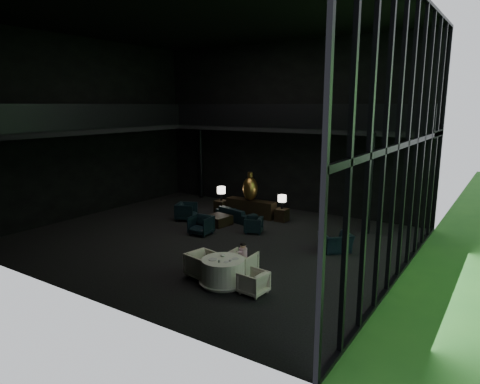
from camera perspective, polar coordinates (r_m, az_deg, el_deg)
The scene contains 35 objects.
floor at distance 16.65m, azimuth -3.85°, elevation -6.18°, with size 14.00×12.00×0.02m, color black.
ceiling at distance 16.13m, azimuth -4.26°, elevation 22.01°, with size 14.00×12.00×0.02m, color black.
wall_back at distance 20.98m, azimuth 6.04°, elevation 8.58°, with size 14.00×0.04×8.00m, color black.
wall_front at distance 11.72m, azimuth -22.19°, elevation 5.50°, with size 14.00×0.04×8.00m, color black.
wall_left at distance 20.88m, azimuth -19.67°, elevation 7.97°, with size 0.04×12.00×8.00m, color black.
curtain_wall at distance 12.94m, azimuth 21.42°, elevation 6.05°, with size 0.20×12.00×8.00m, color black, non-canonical shape.
mezzanine_left at distance 20.10m, azimuth -17.93°, elevation 7.97°, with size 2.00×12.00×0.25m, color black.
mezzanine_back at distance 19.64m, azimuth 7.30°, elevation 8.36°, with size 12.00×2.00×0.25m, color black.
railing_left at distance 19.31m, azimuth -16.14°, elevation 9.73°, with size 0.06×12.00×1.00m, color black.
railing_back at distance 18.72m, azimuth 5.98°, elevation 10.07°, with size 12.00×0.06×1.00m, color black.
column_nw at distance 23.63m, azimuth -5.26°, elevation 4.05°, with size 0.24×0.24×4.00m, color black.
column_ne at distance 17.57m, azimuth 16.87°, elevation 1.01°, with size 0.24×0.24×4.00m, color black.
console at distance 19.75m, azimuth 1.45°, elevation -2.15°, with size 2.43×0.55×0.77m, color black.
bronze_urn at distance 19.49m, azimuth 1.37°, elevation 0.49°, with size 0.69×0.69×1.29m.
side_table_left at distance 20.53m, azimuth -2.55°, elevation -1.92°, with size 0.52×0.52×0.57m, color black.
table_lamp_left at distance 20.39m, azimuth -2.51°, elevation 0.19°, with size 0.40×0.40×0.67m.
side_table_right at distance 19.03m, azimuth 5.60°, elevation -3.06°, with size 0.51×0.51×0.56m, color black.
table_lamp_right at distance 18.85m, azimuth 5.63°, elevation -0.93°, with size 0.37×0.37×0.62m.
sofa at distance 19.08m, azimuth -0.55°, elevation -2.70°, with size 1.88×0.55×0.73m, color black.
lounge_armchair_west at distance 19.23m, azimuth -7.17°, elevation -2.36°, with size 0.92×0.86×0.94m, color black.
lounge_armchair_east at distance 17.23m, azimuth 1.80°, elevation -4.42°, with size 0.63×0.59×0.65m, color black.
lounge_armchair_south at distance 17.05m, azimuth -5.23°, elevation -4.22°, with size 0.86×0.81×0.89m, color black.
window_armchair at distance 15.42m, azimuth 12.66°, elevation -6.27°, with size 0.96×0.62×0.83m, color black.
coffee_table at distance 18.39m, azimuth -2.94°, elevation -3.77°, with size 0.93×0.93×0.42m, color black.
dining_table at distance 12.47m, azimuth -2.27°, elevation -10.77°, with size 1.40×1.40×0.75m.
dining_chair_north at distance 13.01m, azimuth 0.20°, elevation -9.29°, with size 0.85×0.79×0.87m, color #BAB790.
dining_chair_east at distance 11.89m, azimuth 1.78°, elevation -11.97°, with size 0.62×0.58×0.64m, color #C8BC8D.
dining_chair_west at distance 12.96m, azimuth -5.04°, elevation -9.36°, with size 0.87×0.81×0.89m, color beige.
child at distance 13.04m, azimuth 0.41°, elevation -7.89°, with size 0.26×0.26×0.55m.
plate_a at distance 12.30m, azimuth -3.64°, elevation -8.96°, with size 0.26×0.26×0.02m, color white.
plate_b at distance 12.33m, azimuth -0.64°, elevation -8.89°, with size 0.20×0.20×0.01m, color white.
saucer at distance 12.10m, azimuth -1.84°, elevation -9.31°, with size 0.15×0.15×0.01m, color white.
coffee_cup at distance 12.13m, azimuth -1.32°, elevation -9.07°, with size 0.08×0.08×0.06m, color white.
cereal_bowl at distance 12.51m, azimuth -2.30°, elevation -8.45°, with size 0.15×0.15×0.07m, color white.
cream_pot at distance 12.09m, azimuth -2.82°, elevation -9.20°, with size 0.06×0.06×0.07m, color #99999E.
Camera 1 is at (9.61, -12.61, 5.06)m, focal length 32.00 mm.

